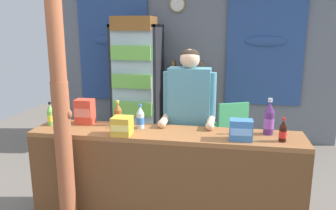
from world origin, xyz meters
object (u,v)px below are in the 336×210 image
(timber_post, at_px, (59,89))
(plastic_lawn_chair, at_px, (229,127))
(bottle_shelf_rack, at_px, (187,102))
(soda_bottle_grape_soda, at_px, (269,119))
(soda_bottle_iced_tea, at_px, (118,115))
(snack_box_crackers, at_px, (85,112))
(stall_counter, at_px, (163,174))
(soda_bottle_water, at_px, (140,118))
(shopkeeper, at_px, (189,110))
(drink_fridge, at_px, (137,78))
(soda_bottle_lime_soda, at_px, (51,115))
(snack_box_biscuit, at_px, (241,130))
(soda_bottle_cola, at_px, (283,132))
(snack_box_choco_powder, at_px, (122,126))

(timber_post, relative_size, plastic_lawn_chair, 3.24)
(bottle_shelf_rack, distance_m, soda_bottle_grape_soda, 2.42)
(soda_bottle_iced_tea, distance_m, snack_box_crackers, 0.33)
(soda_bottle_grape_soda, bearing_deg, plastic_lawn_chair, 102.02)
(stall_counter, bearing_deg, soda_bottle_water, 145.30)
(bottle_shelf_rack, distance_m, plastic_lawn_chair, 0.95)
(plastic_lawn_chair, bearing_deg, shopkeeper, -108.16)
(shopkeeper, relative_size, soda_bottle_grape_soda, 5.05)
(drink_fridge, xyz_separation_m, soda_bottle_iced_tea, (0.34, -1.92, -0.07))
(timber_post, height_order, shopkeeper, timber_post)
(bottle_shelf_rack, distance_m, soda_bottle_iced_tea, 2.22)
(stall_counter, distance_m, soda_bottle_lime_soda, 1.20)
(drink_fridge, xyz_separation_m, bottle_shelf_rack, (0.74, 0.24, -0.39))
(soda_bottle_grape_soda, xyz_separation_m, snack_box_biscuit, (-0.24, -0.20, -0.05))
(snack_box_biscuit, bearing_deg, plastic_lawn_chair, 92.73)
(soda_bottle_water, bearing_deg, bottle_shelf_rack, 85.57)
(soda_bottle_cola, bearing_deg, timber_post, -171.01)
(soda_bottle_grape_soda, relative_size, snack_box_crackers, 1.34)
(soda_bottle_water, distance_m, snack_box_crackers, 0.57)
(stall_counter, distance_m, soda_bottle_cola, 1.08)
(timber_post, xyz_separation_m, snack_box_crackers, (-0.02, 0.49, -0.31))
(drink_fridge, bearing_deg, plastic_lawn_chair, -17.15)
(soda_bottle_cola, distance_m, snack_box_biscuit, 0.33)
(soda_bottle_iced_tea, bearing_deg, soda_bottle_water, -12.02)
(soda_bottle_grape_soda, xyz_separation_m, snack_box_choco_powder, (-1.25, -0.25, -0.05))
(soda_bottle_iced_tea, height_order, soda_bottle_water, soda_bottle_iced_tea)
(stall_counter, bearing_deg, timber_post, -160.97)
(soda_bottle_lime_soda, bearing_deg, drink_fridge, 81.95)
(stall_counter, xyz_separation_m, drink_fridge, (-0.82, 2.14, 0.53))
(snack_box_choco_powder, bearing_deg, stall_counter, 8.92)
(drink_fridge, relative_size, bottle_shelf_rack, 1.50)
(stall_counter, bearing_deg, soda_bottle_iced_tea, 155.22)
(plastic_lawn_chair, height_order, soda_bottle_cola, soda_bottle_cola)
(shopkeeper, bearing_deg, timber_post, -141.91)
(timber_post, distance_m, soda_bottle_cola, 1.83)
(soda_bottle_iced_tea, distance_m, soda_bottle_cola, 1.48)
(drink_fridge, height_order, plastic_lawn_chair, drink_fridge)
(soda_bottle_lime_soda, bearing_deg, timber_post, -50.17)
(snack_box_choco_powder, xyz_separation_m, snack_box_biscuit, (1.00, 0.04, 0.01))
(soda_bottle_iced_tea, height_order, snack_box_crackers, soda_bottle_iced_tea)
(soda_bottle_grape_soda, bearing_deg, bottle_shelf_rack, 113.96)
(shopkeeper, relative_size, snack_box_crackers, 6.75)
(drink_fridge, distance_m, bottle_shelf_rack, 0.87)
(snack_box_choco_powder, bearing_deg, soda_bottle_grape_soda, 11.14)
(timber_post, height_order, soda_bottle_iced_tea, timber_post)
(stall_counter, xyz_separation_m, soda_bottle_iced_tea, (-0.48, 0.22, 0.46))
(soda_bottle_lime_soda, height_order, snack_box_choco_powder, soda_bottle_lime_soda)
(stall_counter, distance_m, soda_bottle_water, 0.55)
(timber_post, xyz_separation_m, soda_bottle_lime_soda, (-0.32, 0.38, -0.34))
(stall_counter, bearing_deg, soda_bottle_lime_soda, 174.41)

